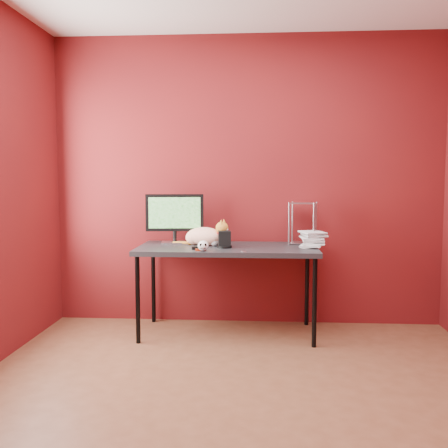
# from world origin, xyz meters

# --- Properties ---
(room) EXTENTS (3.52, 3.52, 2.61)m
(room) POSITION_xyz_m (0.00, 0.00, 1.45)
(room) COLOR brown
(room) RESTS_ON ground
(desk) EXTENTS (1.50, 0.70, 0.75)m
(desk) POSITION_xyz_m (-0.15, 1.37, 0.70)
(desk) COLOR black
(desk) RESTS_ON ground
(monitor) EXTENTS (0.50, 0.19, 0.43)m
(monitor) POSITION_xyz_m (-0.62, 1.51, 0.99)
(monitor) COLOR #A5A5AA
(monitor) RESTS_ON desk
(cat) EXTENTS (0.49, 0.28, 0.23)m
(cat) POSITION_xyz_m (-0.35, 1.43, 0.83)
(cat) COLOR orange
(cat) RESTS_ON desk
(skull_mug) EXTENTS (0.09, 0.09, 0.08)m
(skull_mug) POSITION_xyz_m (-0.32, 1.09, 0.79)
(skull_mug) COLOR white
(skull_mug) RESTS_ON desk
(speaker) EXTENTS (0.12, 0.12, 0.14)m
(speaker) POSITION_xyz_m (-0.17, 1.29, 0.82)
(speaker) COLOR black
(speaker) RESTS_ON desk
(book_stack) EXTENTS (0.23, 0.28, 1.42)m
(book_stack) POSITION_xyz_m (0.48, 1.42, 1.46)
(book_stack) COLOR beige
(book_stack) RESTS_ON desk
(wire_rack) EXTENTS (0.25, 0.22, 0.37)m
(wire_rack) POSITION_xyz_m (0.50, 1.58, 0.93)
(wire_rack) COLOR #A5A5AA
(wire_rack) RESTS_ON desk
(pocket_knife) EXTENTS (0.09, 0.03, 0.02)m
(pocket_knife) POSITION_xyz_m (-0.35, 1.10, 0.76)
(pocket_knife) COLOR #B4280D
(pocket_knife) RESTS_ON desk
(black_gadget) EXTENTS (0.06, 0.05, 0.03)m
(black_gadget) POSITION_xyz_m (-0.40, 1.17, 0.76)
(black_gadget) COLOR black
(black_gadget) RESTS_ON desk
(washer) EXTENTS (0.04, 0.04, 0.00)m
(washer) POSITION_xyz_m (-0.01, 1.08, 0.75)
(washer) COLOR #A5A5AA
(washer) RESTS_ON desk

